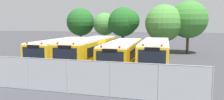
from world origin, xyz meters
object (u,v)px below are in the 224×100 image
(school_bus_0, at_px, (62,50))
(school_bus_2, at_px, (123,53))
(school_bus_3, at_px, (155,53))
(tree_3, at_px, (164,23))
(school_bus_1, at_px, (90,51))
(tree_0, at_px, (81,22))
(tree_1, at_px, (104,24))
(tree_2, at_px, (125,22))
(tree_4, at_px, (189,20))
(traffic_cone, at_px, (78,84))

(school_bus_0, height_order, school_bus_2, school_bus_0)
(school_bus_3, xyz_separation_m, tree_3, (0.48, 10.34, 2.78))
(school_bus_1, bearing_deg, tree_0, -63.28)
(tree_1, bearing_deg, tree_0, 170.41)
(school_bus_0, height_order, tree_2, tree_2)
(school_bus_3, height_order, tree_3, tree_3)
(tree_1, relative_size, tree_3, 0.85)
(tree_0, distance_m, tree_4, 16.25)
(school_bus_1, relative_size, tree_0, 1.67)
(tree_2, bearing_deg, school_bus_0, -113.30)
(tree_1, relative_size, traffic_cone, 11.60)
(tree_1, relative_size, tree_4, 0.79)
(school_bus_2, height_order, tree_4, tree_4)
(tree_4, bearing_deg, tree_3, -164.25)
(traffic_cone, bearing_deg, tree_4, 66.48)
(school_bus_1, bearing_deg, school_bus_2, -176.80)
(tree_3, xyz_separation_m, traffic_cone, (-4.90, -17.99, -3.95))
(school_bus_1, relative_size, tree_2, 1.69)
(school_bus_3, distance_m, tree_4, 12.35)
(school_bus_1, height_order, tree_0, tree_0)
(school_bus_1, relative_size, school_bus_3, 1.16)
(school_bus_3, bearing_deg, tree_1, -53.58)
(school_bus_2, bearing_deg, tree_1, -65.50)
(school_bus_0, distance_m, school_bus_2, 6.51)
(tree_4, bearing_deg, school_bus_3, -108.67)
(tree_0, bearing_deg, school_bus_0, -76.27)
(school_bus_0, xyz_separation_m, traffic_cone, (5.12, -7.49, -1.14))
(school_bus_2, distance_m, tree_2, 11.11)
(tree_0, height_order, tree_4, tree_4)
(tree_1, xyz_separation_m, traffic_cone, (3.95, -18.62, -3.80))
(tree_4, bearing_deg, tree_0, 178.65)
(school_bus_0, relative_size, tree_4, 1.33)
(tree_4, bearing_deg, traffic_cone, -113.52)
(school_bus_0, xyz_separation_m, school_bus_2, (6.50, -0.04, -0.03))
(tree_1, distance_m, tree_3, 8.88)
(school_bus_0, relative_size, school_bus_2, 0.94)
(school_bus_1, xyz_separation_m, tree_1, (-2.06, 11.37, 2.58))
(tree_4, bearing_deg, school_bus_0, -139.43)
(tree_0, bearing_deg, traffic_cone, -67.49)
(school_bus_1, xyz_separation_m, tree_2, (1.27, 10.68, 2.94))
(school_bus_0, xyz_separation_m, tree_0, (-2.89, 11.82, 2.95))
(tree_3, relative_size, traffic_cone, 13.61)
(tree_2, height_order, traffic_cone, tree_2)
(school_bus_1, relative_size, tree_3, 1.63)
(school_bus_0, relative_size, school_bus_1, 0.88)
(school_bus_1, relative_size, school_bus_2, 1.07)
(school_bus_2, xyz_separation_m, tree_2, (-2.01, 10.49, 3.05))
(tree_4, bearing_deg, school_bus_1, -130.96)
(school_bus_2, relative_size, school_bus_3, 1.08)
(tree_3, distance_m, traffic_cone, 19.06)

